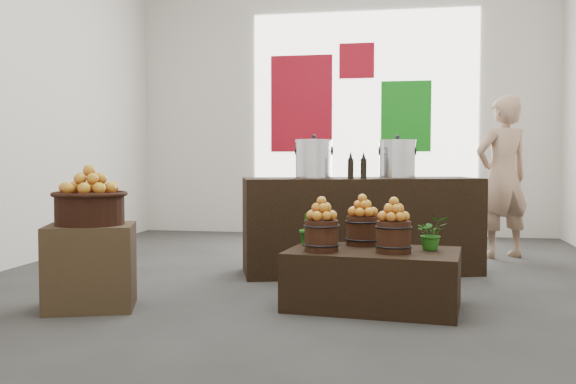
% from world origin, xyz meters
% --- Properties ---
extents(ground, '(7.00, 7.00, 0.00)m').
position_xyz_m(ground, '(0.00, 0.00, 0.00)').
color(ground, '#383735').
rests_on(ground, ground).
extents(back_wall, '(6.00, 0.04, 4.00)m').
position_xyz_m(back_wall, '(0.00, 3.50, 2.00)').
color(back_wall, beige).
rests_on(back_wall, ground).
extents(back_opening, '(3.20, 0.02, 2.40)m').
position_xyz_m(back_opening, '(0.30, 3.48, 2.00)').
color(back_opening, white).
rests_on(back_opening, back_wall).
extents(deco_red_left, '(0.90, 0.04, 1.40)m').
position_xyz_m(deco_red_left, '(-0.60, 3.47, 1.90)').
color(deco_red_left, maroon).
rests_on(deco_red_left, back_wall).
extents(deco_green_right, '(0.70, 0.04, 1.00)m').
position_xyz_m(deco_green_right, '(0.90, 3.47, 1.70)').
color(deco_green_right, '#127914').
rests_on(deco_green_right, back_wall).
extents(deco_red_upper, '(0.50, 0.04, 0.50)m').
position_xyz_m(deco_red_upper, '(0.20, 3.47, 2.50)').
color(deco_red_upper, maroon).
rests_on(deco_red_upper, back_wall).
extents(crate, '(0.75, 0.68, 0.62)m').
position_xyz_m(crate, '(-1.39, -1.46, 0.31)').
color(crate, '#4F3E25').
rests_on(crate, ground).
extents(wicker_basket, '(0.50, 0.50, 0.23)m').
position_xyz_m(wicker_basket, '(-1.39, -1.46, 0.73)').
color(wicker_basket, black).
rests_on(wicker_basket, crate).
extents(apples_in_basket, '(0.39, 0.39, 0.21)m').
position_xyz_m(apples_in_basket, '(-1.39, -1.46, 0.95)').
color(apples_in_basket, '#9D051D').
rests_on(apples_in_basket, wicker_basket).
extents(display_table, '(1.32, 0.90, 0.43)m').
position_xyz_m(display_table, '(0.66, -1.07, 0.21)').
color(display_table, black).
rests_on(display_table, ground).
extents(apple_bucket_front_left, '(0.25, 0.25, 0.23)m').
position_xyz_m(apple_bucket_front_left, '(0.29, -1.20, 0.54)').
color(apple_bucket_front_left, black).
rests_on(apple_bucket_front_left, display_table).
extents(apples_in_bucket_front_left, '(0.19, 0.19, 0.17)m').
position_xyz_m(apples_in_bucket_front_left, '(0.29, -1.20, 0.74)').
color(apples_in_bucket_front_left, '#9D051D').
rests_on(apples_in_bucket_front_left, apple_bucket_front_left).
extents(apple_bucket_front_right, '(0.25, 0.25, 0.23)m').
position_xyz_m(apple_bucket_front_right, '(0.81, -1.18, 0.54)').
color(apple_bucket_front_right, black).
rests_on(apple_bucket_front_right, display_table).
extents(apples_in_bucket_front_right, '(0.19, 0.19, 0.17)m').
position_xyz_m(apples_in_bucket_front_right, '(0.81, -1.18, 0.74)').
color(apples_in_bucket_front_right, '#9D051D').
rests_on(apples_in_bucket_front_right, apple_bucket_front_right).
extents(apple_bucket_rear, '(0.25, 0.25, 0.23)m').
position_xyz_m(apple_bucket_rear, '(0.56, -0.83, 0.54)').
color(apple_bucket_rear, black).
rests_on(apple_bucket_rear, display_table).
extents(apples_in_bucket_rear, '(0.19, 0.19, 0.17)m').
position_xyz_m(apples_in_bucket_rear, '(0.56, -0.83, 0.74)').
color(apples_in_bucket_rear, '#9D051D').
rests_on(apples_in_bucket_rear, apple_bucket_rear).
extents(herb_garnish_right, '(0.26, 0.23, 0.25)m').
position_xyz_m(herb_garnish_right, '(1.08, -1.00, 0.55)').
color(herb_garnish_right, '#1D5C13').
rests_on(herb_garnish_right, display_table).
extents(herb_garnish_left, '(0.16, 0.13, 0.27)m').
position_xyz_m(herb_garnish_left, '(0.15, -0.88, 0.56)').
color(herb_garnish_left, '#1D5C13').
rests_on(herb_garnish_left, display_table).
extents(counter, '(2.35, 1.34, 0.92)m').
position_xyz_m(counter, '(0.47, 0.37, 0.46)').
color(counter, black).
rests_on(counter, ground).
extents(stock_pot_left, '(0.35, 0.35, 0.35)m').
position_xyz_m(stock_pot_left, '(0.03, 0.23, 1.09)').
color(stock_pot_left, silver).
rests_on(stock_pot_left, counter).
extents(stock_pot_center, '(0.35, 0.35, 0.35)m').
position_xyz_m(stock_pot_center, '(0.81, 0.47, 1.09)').
color(stock_pot_center, silver).
rests_on(stock_pot_center, counter).
extents(oil_cruets, '(0.17, 0.11, 0.25)m').
position_xyz_m(oil_cruets, '(0.54, 0.16, 1.04)').
color(oil_cruets, black).
rests_on(oil_cruets, counter).
extents(shopper, '(0.78, 0.69, 1.80)m').
position_xyz_m(shopper, '(1.95, 1.59, 0.90)').
color(shopper, tan).
rests_on(shopper, ground).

